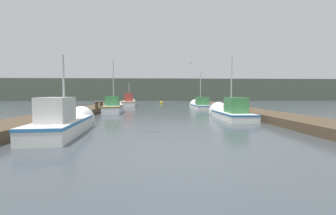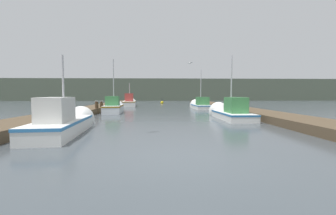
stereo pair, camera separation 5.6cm
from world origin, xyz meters
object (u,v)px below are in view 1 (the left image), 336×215
object	(u,v)px
seagull_lead	(190,63)
fishing_boat_0	(65,122)
fishing_boat_3	(200,105)
mooring_piling_2	(101,106)
channel_buoy	(162,103)
fishing_boat_1	(229,112)
mooring_piling_1	(97,107)
fishing_boat_2	(114,107)
mooring_piling_0	(204,102)
fishing_boat_4	(129,102)

from	to	relation	value
seagull_lead	fishing_boat_0	bearing A→B (deg)	-82.27
fishing_boat_3	mooring_piling_2	distance (m)	10.58
mooring_piling_2	channel_buoy	bearing A→B (deg)	72.12
fishing_boat_1	mooring_piling_1	bearing A→B (deg)	158.46
fishing_boat_1	fishing_boat_3	size ratio (longest dim) A/B	1.14
seagull_lead	mooring_piling_1	bearing A→B (deg)	-130.69
fishing_boat_1	mooring_piling_1	world-z (taller)	fishing_boat_1
mooring_piling_2	seagull_lead	xyz separation A→B (m)	(7.85, -0.69, 3.79)
fishing_boat_0	fishing_boat_2	xyz separation A→B (m)	(-0.04, 10.26, 0.01)
fishing_boat_3	seagull_lead	size ratio (longest dim) A/B	9.64
fishing_boat_2	mooring_piling_0	xyz separation A→B (m)	(9.80, 9.43, 0.03)
fishing_boat_3	seagull_lead	bearing A→B (deg)	-113.09
mooring_piling_0	seagull_lead	bearing A→B (deg)	-108.96
fishing_boat_0	mooring_piling_1	world-z (taller)	fishing_boat_0
fishing_boat_4	mooring_piling_2	distance (m)	9.41
fishing_boat_0	fishing_boat_4	world-z (taller)	fishing_boat_0
fishing_boat_0	fishing_boat_2	world-z (taller)	fishing_boat_2
channel_buoy	mooring_piling_0	bearing A→B (deg)	-58.71
fishing_boat_1	fishing_boat_4	world-z (taller)	fishing_boat_1
fishing_boat_2	seagull_lead	distance (m)	7.61
seagull_lead	channel_buoy	bearing A→B (deg)	136.91
fishing_boat_3	seagull_lead	distance (m)	6.55
fishing_boat_3	mooring_piling_0	world-z (taller)	fishing_boat_3
fishing_boat_3	channel_buoy	size ratio (longest dim) A/B	4.64
mooring_piling_2	seagull_lead	world-z (taller)	seagull_lead
fishing_boat_0	mooring_piling_0	world-z (taller)	fishing_boat_0
fishing_boat_1	mooring_piling_1	xyz separation A→B (m)	(-9.69, 3.72, 0.14)
fishing_boat_2	fishing_boat_3	bearing A→B (deg)	26.16
fishing_boat_0	fishing_boat_3	xyz separation A→B (m)	(8.39, 15.24, -0.09)
fishing_boat_2	seagull_lead	size ratio (longest dim) A/B	9.87
mooring_piling_2	mooring_piling_0	bearing A→B (deg)	38.09
mooring_piling_0	channel_buoy	bearing A→B (deg)	121.29
fishing_boat_4	fishing_boat_2	bearing A→B (deg)	-94.58
fishing_boat_3	mooring_piling_2	size ratio (longest dim) A/B	4.87
mooring_piling_0	channel_buoy	size ratio (longest dim) A/B	0.95
fishing_boat_1	channel_buoy	size ratio (longest dim) A/B	5.27
fishing_boat_1	fishing_boat_3	distance (m)	9.89
fishing_boat_2	seagull_lead	xyz separation A→B (m)	(6.58, 0.07, 3.82)
fishing_boat_0	mooring_piling_1	xyz separation A→B (m)	(-1.20, 9.07, 0.07)
fishing_boat_4	mooring_piling_0	world-z (taller)	fishing_boat_4
fishing_boat_2	fishing_boat_4	xyz separation A→B (m)	(0.03, 10.07, 0.06)
fishing_boat_1	channel_buoy	distance (m)	23.60
fishing_boat_2	fishing_boat_3	xyz separation A→B (m)	(8.43, 4.98, -0.10)
fishing_boat_1	fishing_boat_2	size ratio (longest dim) A/B	1.11
fishing_boat_0	fishing_boat_3	bearing A→B (deg)	56.17
mooring_piling_0	fishing_boat_4	bearing A→B (deg)	176.26
fishing_boat_0	fishing_boat_2	bearing A→B (deg)	85.21
fishing_boat_0	fishing_boat_1	size ratio (longest dim) A/B	0.98
mooring_piling_2	channel_buoy	xyz separation A→B (m)	(5.67, 17.57, -0.35)
fishing_boat_2	fishing_boat_3	distance (m)	9.79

